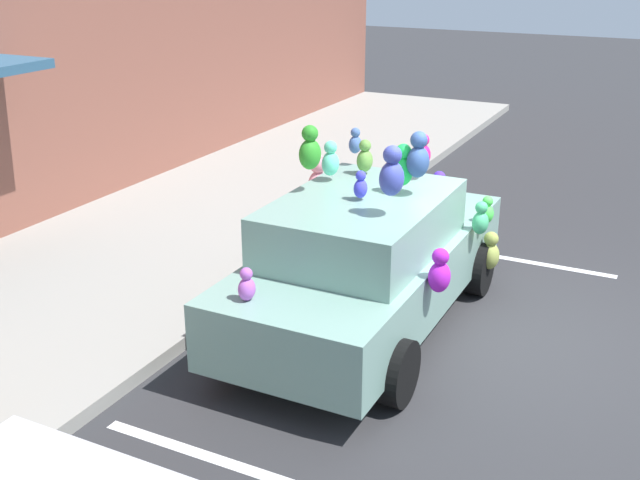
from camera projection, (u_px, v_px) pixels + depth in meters
name	position (u px, v px, depth m)	size (l,w,h in m)	color
ground_plane	(514.00, 336.00, 8.38)	(60.00, 60.00, 0.00)	#2D2D30
sidewalk	(145.00, 252.00, 10.44)	(24.00, 4.00, 0.15)	gray
parking_stripe_front	(479.00, 253.00, 10.60)	(0.12, 3.60, 0.01)	silver
plush_covered_car	(369.00, 258.00, 8.32)	(4.33, 2.07, 2.25)	#7AA395
teddy_bear_on_sidewalk	(318.00, 179.00, 12.28)	(0.36, 0.30, 0.69)	pink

